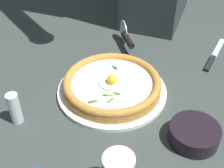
{
  "coord_description": "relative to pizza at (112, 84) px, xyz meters",
  "views": [
    {
      "loc": [
        -0.21,
        0.65,
        0.6
      ],
      "look_at": [
        -0.01,
        -0.02,
        0.03
      ],
      "focal_mm": 49.1,
      "sensor_mm": 36.0,
      "label": 1
    }
  ],
  "objects": [
    {
      "name": "pizza",
      "position": [
        0.0,
        0.0,
        0.0
      ],
      "size": [
        0.29,
        0.29,
        0.06
      ],
      "color": "#B87F3B",
      "rests_on": "pizza_plate"
    },
    {
      "name": "pepper_shaker",
      "position": [
        0.21,
        0.18,
        0.01
      ],
      "size": [
        0.03,
        0.03,
        0.09
      ],
      "primitive_type": "cylinder",
      "color": "silver",
      "rests_on": "ground"
    },
    {
      "name": "pizza_plate",
      "position": [
        0.0,
        -0.0,
        -0.03
      ],
      "size": [
        0.32,
        0.32,
        0.01
      ],
      "primitive_type": "cylinder",
      "color": "white",
      "rests_on": "ground"
    },
    {
      "name": "side_bowl",
      "position": [
        -0.25,
        0.12,
        -0.01
      ],
      "size": [
        0.13,
        0.13,
        0.04
      ],
      "primitive_type": "cylinder",
      "color": "black",
      "rests_on": "ground"
    },
    {
      "name": "pizza_cutter",
      "position": [
        0.02,
        -0.26,
        0.01
      ],
      "size": [
        0.09,
        0.13,
        0.08
      ],
      "color": "silver",
      "rests_on": "ground"
    },
    {
      "name": "table_knife",
      "position": [
        -0.28,
        -0.26,
        -0.03
      ],
      "size": [
        0.07,
        0.23,
        0.01
      ],
      "color": "silver",
      "rests_on": "ground"
    },
    {
      "name": "ground_plane",
      "position": [
        0.01,
        0.02,
        -0.05
      ],
      "size": [
        2.4,
        2.4,
        0.03
      ],
      "primitive_type": "cube",
      "color": "#333B38",
      "rests_on": "ground"
    }
  ]
}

